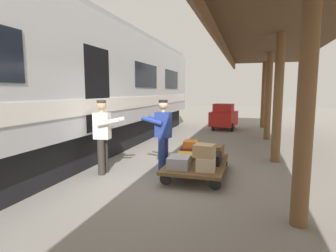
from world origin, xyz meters
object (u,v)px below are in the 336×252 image
at_px(suitcase_brown_leather, 213,151).
at_px(suitcase_yellow_case, 185,157).
at_px(train_car, 47,85).
at_px(luggage_cart, 197,164).
at_px(suitcase_cream_canvas, 206,163).
at_px(suitcase_black_hardshell, 210,158).
at_px(suitcase_orange_carryall, 191,144).
at_px(porter_in_overalls, 163,133).
at_px(baggage_tug, 224,117).
at_px(suitcase_tan_vintage, 204,151).
at_px(porter_by_door, 103,134).
at_px(suitcase_gray_aluminum, 179,162).
at_px(suitcase_maroon_trunk, 190,151).

relative_size(suitcase_brown_leather, suitcase_yellow_case, 0.94).
height_order(train_car, suitcase_yellow_case, train_car).
xyz_separation_m(luggage_cart, suitcase_cream_canvas, (-0.28, 0.55, 0.18)).
relative_size(suitcase_black_hardshell, suitcase_orange_carryall, 1.41).
xyz_separation_m(luggage_cart, porter_in_overalls, (0.86, -0.11, 0.66)).
bearing_deg(baggage_tug, porter_in_overalls, 84.29).
height_order(suitcase_tan_vintage, baggage_tug, baggage_tug).
height_order(suitcase_orange_carryall, baggage_tug, baggage_tug).
xyz_separation_m(suitcase_brown_leather, porter_by_door, (2.38, 1.02, 0.46)).
distance_m(suitcase_gray_aluminum, porter_by_door, 1.89).
bearing_deg(train_car, suitcase_gray_aluminum, 171.98).
xyz_separation_m(suitcase_gray_aluminum, suitcase_maroon_trunk, (0.00, -1.11, -0.00)).
xyz_separation_m(train_car, suitcase_orange_carryall, (-3.69, -0.56, -1.44)).
height_order(luggage_cart, suitcase_brown_leather, suitcase_brown_leather).
height_order(suitcase_cream_canvas, porter_by_door, porter_by_door).
height_order(suitcase_cream_canvas, porter_in_overalls, porter_in_overalls).
bearing_deg(train_car, suitcase_yellow_case, -179.43).
bearing_deg(suitcase_brown_leather, train_car, 7.93).
relative_size(train_car, suitcase_cream_canvas, 39.09).
height_order(suitcase_black_hardshell, porter_by_door, porter_by_door).
bearing_deg(porter_in_overalls, suitcase_gray_aluminum, 130.86).
height_order(suitcase_gray_aluminum, baggage_tug, baggage_tug).
distance_m(suitcase_brown_leather, suitcase_orange_carryall, 0.56).
relative_size(suitcase_brown_leather, baggage_tug, 0.27).
bearing_deg(suitcase_yellow_case, suitcase_orange_carryall, -92.69).
height_order(suitcase_black_hardshell, suitcase_yellow_case, suitcase_black_hardshell).
height_order(porter_in_overalls, baggage_tug, porter_in_overalls).
bearing_deg(baggage_tug, suitcase_tan_vintage, 92.32).
height_order(train_car, suitcase_maroon_trunk, train_car).
distance_m(suitcase_black_hardshell, suitcase_yellow_case, 0.56).
bearing_deg(suitcase_orange_carryall, suitcase_brown_leather, -176.85).
distance_m(suitcase_tan_vintage, porter_by_door, 2.36).
bearing_deg(suitcase_maroon_trunk, suitcase_brown_leather, 180.00).
distance_m(suitcase_black_hardshell, suitcase_tan_vintage, 0.64).
bearing_deg(luggage_cart, suitcase_maroon_trunk, -62.99).
relative_size(suitcase_black_hardshell, baggage_tug, 0.30).
distance_m(luggage_cart, suitcase_black_hardshell, 0.32).
bearing_deg(suitcase_maroon_trunk, suitcase_tan_vintage, 115.14).
distance_m(suitcase_cream_canvas, suitcase_tan_vintage, 0.27).
bearing_deg(suitcase_yellow_case, train_car, 0.57).
height_order(suitcase_maroon_trunk, porter_in_overalls, porter_in_overalls).
xyz_separation_m(suitcase_yellow_case, suitcase_tan_vintage, (-0.53, 0.57, 0.31)).
height_order(luggage_cart, porter_by_door, porter_by_door).
bearing_deg(suitcase_gray_aluminum, baggage_tug, -91.31).
bearing_deg(luggage_cart, suitcase_tan_vintage, 113.28).
distance_m(suitcase_maroon_trunk, porter_in_overalls, 0.88).
height_order(luggage_cart, baggage_tug, baggage_tug).
bearing_deg(suitcase_maroon_trunk, porter_by_door, 29.38).
height_order(luggage_cart, suitcase_orange_carryall, suitcase_orange_carryall).
bearing_deg(suitcase_tan_vintage, train_car, -7.28).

